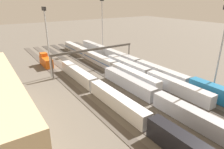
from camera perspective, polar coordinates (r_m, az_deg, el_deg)
name	(u,v)px	position (r m, az deg, el deg)	size (l,w,h in m)	color
ground_plane	(118,82)	(68.16, 1.66, -2.29)	(400.00, 400.00, 0.00)	#60594F
track_bed_0	(150,74)	(77.18, 10.81, 0.22)	(140.00, 2.80, 0.12)	#3D3833
track_bed_1	(140,76)	(73.95, 8.01, -0.54)	(140.00, 2.80, 0.12)	#3D3833
track_bed_2	(129,79)	(70.93, 4.97, -1.36)	(140.00, 2.80, 0.12)	#3D3833
track_bed_3	(118,82)	(68.14, 1.66, -2.24)	(140.00, 2.80, 0.12)	#3D3833
track_bed_4	(105,86)	(65.61, -1.91, -3.20)	(140.00, 2.80, 0.12)	#3D3833
track_bed_5	(92,89)	(63.38, -5.77, -4.20)	(140.00, 2.80, 0.12)	#4C443D
track_bed_6	(77,93)	(61.47, -9.89, -5.26)	(140.00, 2.80, 0.12)	#4C443D
train_on_track_5	(114,99)	(52.98, 0.48, -6.92)	(66.40, 3.00, 4.40)	black
train_on_track_3	(189,115)	(49.50, 21.22, -10.66)	(66.40, 3.00, 4.40)	#285193
train_on_track_2	(99,59)	(87.21, -3.84, 4.31)	(71.40, 3.06, 3.80)	silver
train_on_track_6	(46,61)	(88.55, -18.35, 3.64)	(10.00, 3.00, 5.00)	#D85914
train_on_track_1	(149,75)	(70.20, 10.51, -0.16)	(47.20, 3.00, 3.80)	#B7BABF
train_on_track_0	(136,63)	(82.33, 6.87, 3.26)	(90.60, 3.00, 4.40)	#1E6B9E
light_mast_0	(223,40)	(62.41, 29.08, 8.58)	(2.80, 0.70, 25.32)	#9EA0A5
light_mast_1	(47,33)	(72.24, -18.17, 11.08)	(2.80, 0.70, 24.36)	#9EA0A5
light_mast_2	(102,18)	(108.02, -2.83, 15.74)	(2.80, 0.70, 26.85)	#9EA0A5
signal_gantry	(95,51)	(78.53, -5.01, 6.69)	(0.70, 35.00, 8.80)	#4C4742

